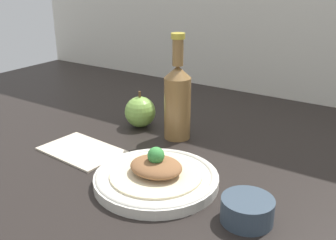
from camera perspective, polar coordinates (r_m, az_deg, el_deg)
name	(u,v)px	position (r cm, az deg, el deg)	size (l,w,h in cm)	color
ground_plane	(162,164)	(83.63, -0.85, -6.37)	(180.00, 110.00, 4.00)	black
plate	(156,178)	(71.77, -1.72, -8.46)	(22.60, 22.60, 2.21)	silver
plated_food	(156,168)	(70.77, -1.73, -7.00)	(16.76, 16.76, 5.48)	beige
cider_bottle	(177,99)	(88.16, 1.38, 3.06)	(6.07, 6.07, 23.92)	olive
apple	(140,112)	(96.54, -4.07, 1.19)	(7.60, 7.60, 9.05)	#84B74C
napkin	(81,150)	(86.32, -12.45, -4.21)	(18.03, 12.74, 0.80)	beige
dipping_bowl	(247,210)	(63.05, 11.42, -12.67)	(8.22, 8.22, 3.93)	#384756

